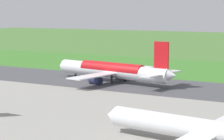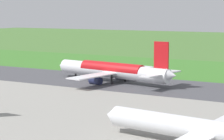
{
  "view_description": "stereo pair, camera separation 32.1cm",
  "coord_description": "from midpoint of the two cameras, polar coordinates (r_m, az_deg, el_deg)",
  "views": [
    {
      "loc": [
        -73.88,
        141.88,
        25.96
      ],
      "look_at": [
        5.09,
        0.0,
        4.5
      ],
      "focal_mm": 71.86,
      "sensor_mm": 36.0,
      "label": 1
    },
    {
      "loc": [
        -74.16,
        141.73,
        25.96
      ],
      "look_at": [
        5.09,
        0.0,
        4.5
      ],
      "focal_mm": 71.86,
      "sensor_mm": 36.0,
      "label": 2
    }
  ],
  "objects": [
    {
      "name": "ground_plane",
      "position": [
        162.05,
        1.63,
        -1.69
      ],
      "size": [
        800.0,
        800.0,
        0.0
      ],
      "primitive_type": "plane",
      "color": "#477233"
    },
    {
      "name": "runway_asphalt",
      "position": [
        162.05,
        1.63,
        -1.68
      ],
      "size": [
        600.0,
        33.96,
        0.06
      ],
      "primitive_type": "cube",
      "color": "#47474C",
      "rests_on": "ground"
    },
    {
      "name": "grass_verge_foreground",
      "position": [
        202.46,
        7.52,
        0.1
      ],
      "size": [
        600.0,
        80.0,
        0.04
      ],
      "primitive_type": "cube",
      "color": "#3C782B",
      "rests_on": "ground"
    },
    {
      "name": "airliner_main",
      "position": [
        163.58,
        0.16,
        -0.06
      ],
      "size": [
        53.99,
        44.39,
        15.88
      ],
      "color": "white",
      "rests_on": "ground"
    },
    {
      "name": "airliner_parked_near",
      "position": [
        87.34,
        11.72,
        -7.46
      ],
      "size": [
        45.24,
        37.09,
        13.2
      ],
      "color": "white",
      "rests_on": "ground"
    },
    {
      "name": "no_stopping_sign",
      "position": [
        200.13,
        6.65,
        0.49
      ],
      "size": [
        0.6,
        0.1,
        2.74
      ],
      "color": "slate",
      "rests_on": "ground"
    },
    {
      "name": "traffic_cone_orange",
      "position": [
        208.75,
        5.66,
        0.42
      ],
      "size": [
        0.4,
        0.4,
        0.55
      ],
      "primitive_type": "cone",
      "color": "orange",
      "rests_on": "ground"
    }
  ]
}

